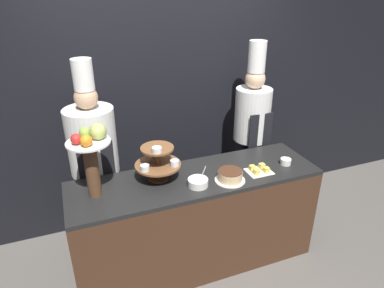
{
  "coord_description": "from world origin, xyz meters",
  "views": [
    {
      "loc": [
        -0.9,
        -1.93,
        2.33
      ],
      "look_at": [
        0.0,
        0.4,
        1.14
      ],
      "focal_mm": 32.0,
      "sensor_mm": 36.0,
      "label": 1
    }
  ],
  "objects_px": {
    "fruit_pedestal": "(91,153)",
    "cake_round": "(230,176)",
    "chef_center_left": "(251,129)",
    "chef_left": "(94,158)",
    "cake_square_tray": "(259,170)",
    "serving_bowl_near": "(198,182)",
    "tiered_stand": "(158,161)",
    "cup_white": "(286,162)"
  },
  "relations": [
    {
      "from": "fruit_pedestal",
      "to": "cake_round",
      "type": "height_order",
      "value": "fruit_pedestal"
    },
    {
      "from": "chef_center_left",
      "to": "chef_left",
      "type": "bearing_deg",
      "value": -179.99
    },
    {
      "from": "cake_square_tray",
      "to": "serving_bowl_near",
      "type": "bearing_deg",
      "value": -178.34
    },
    {
      "from": "tiered_stand",
      "to": "chef_left",
      "type": "xyz_separation_m",
      "value": [
        -0.45,
        0.43,
        -0.1
      ]
    },
    {
      "from": "fruit_pedestal",
      "to": "chef_left",
      "type": "distance_m",
      "value": 0.56
    },
    {
      "from": "tiered_stand",
      "to": "cake_round",
      "type": "relative_size",
      "value": 1.5
    },
    {
      "from": "cake_square_tray",
      "to": "cup_white",
      "type": "bearing_deg",
      "value": 6.56
    },
    {
      "from": "serving_bowl_near",
      "to": "chef_left",
      "type": "bearing_deg",
      "value": 137.78
    },
    {
      "from": "serving_bowl_near",
      "to": "tiered_stand",
      "type": "bearing_deg",
      "value": 141.41
    },
    {
      "from": "chef_left",
      "to": "cake_square_tray",
      "type": "bearing_deg",
      "value": -26.31
    },
    {
      "from": "serving_bowl_near",
      "to": "chef_center_left",
      "type": "height_order",
      "value": "chef_center_left"
    },
    {
      "from": "cup_white",
      "to": "serving_bowl_near",
      "type": "bearing_deg",
      "value": -176.67
    },
    {
      "from": "cake_square_tray",
      "to": "tiered_stand",
      "type": "bearing_deg",
      "value": 166.87
    },
    {
      "from": "serving_bowl_near",
      "to": "chef_left",
      "type": "xyz_separation_m",
      "value": [
        -0.71,
        0.64,
        0.04
      ]
    },
    {
      "from": "cake_round",
      "to": "chef_left",
      "type": "distance_m",
      "value": 1.18
    },
    {
      "from": "cup_white",
      "to": "chef_center_left",
      "type": "xyz_separation_m",
      "value": [
        -0.0,
        0.59,
        0.08
      ]
    },
    {
      "from": "serving_bowl_near",
      "to": "chef_center_left",
      "type": "xyz_separation_m",
      "value": [
        0.84,
        0.64,
        0.07
      ]
    },
    {
      "from": "cake_square_tray",
      "to": "serving_bowl_near",
      "type": "relative_size",
      "value": 1.28
    },
    {
      "from": "fruit_pedestal",
      "to": "serving_bowl_near",
      "type": "bearing_deg",
      "value": -12.2
    },
    {
      "from": "cup_white",
      "to": "chef_left",
      "type": "distance_m",
      "value": 1.66
    },
    {
      "from": "tiered_stand",
      "to": "cup_white",
      "type": "distance_m",
      "value": 1.12
    },
    {
      "from": "fruit_pedestal",
      "to": "cake_round",
      "type": "xyz_separation_m",
      "value": [
        1.02,
        -0.18,
        -0.3
      ]
    },
    {
      "from": "cake_round",
      "to": "chef_left",
      "type": "relative_size",
      "value": 0.13
    },
    {
      "from": "chef_left",
      "to": "chef_center_left",
      "type": "distance_m",
      "value": 1.55
    },
    {
      "from": "serving_bowl_near",
      "to": "chef_left",
      "type": "height_order",
      "value": "chef_left"
    },
    {
      "from": "tiered_stand",
      "to": "chef_center_left",
      "type": "distance_m",
      "value": 1.18
    },
    {
      "from": "chef_center_left",
      "to": "cake_square_tray",
      "type": "bearing_deg",
      "value": -114.23
    },
    {
      "from": "cake_round",
      "to": "chef_left",
      "type": "height_order",
      "value": "chef_left"
    },
    {
      "from": "cup_white",
      "to": "chef_center_left",
      "type": "bearing_deg",
      "value": 90.36
    },
    {
      "from": "fruit_pedestal",
      "to": "chef_center_left",
      "type": "xyz_separation_m",
      "value": [
        1.59,
        0.48,
        -0.24
      ]
    },
    {
      "from": "cup_white",
      "to": "chef_left",
      "type": "relative_size",
      "value": 0.05
    },
    {
      "from": "fruit_pedestal",
      "to": "chef_center_left",
      "type": "bearing_deg",
      "value": 16.77
    },
    {
      "from": "cup_white",
      "to": "fruit_pedestal",
      "type": "bearing_deg",
      "value": 175.93
    },
    {
      "from": "fruit_pedestal",
      "to": "cake_round",
      "type": "relative_size",
      "value": 2.28
    },
    {
      "from": "chef_left",
      "to": "fruit_pedestal",
      "type": "bearing_deg",
      "value": -95.28
    },
    {
      "from": "fruit_pedestal",
      "to": "cup_white",
      "type": "relative_size",
      "value": 6.04
    },
    {
      "from": "cake_round",
      "to": "cup_white",
      "type": "distance_m",
      "value": 0.58
    },
    {
      "from": "chef_center_left",
      "to": "fruit_pedestal",
      "type": "bearing_deg",
      "value": -163.23
    },
    {
      "from": "cake_round",
      "to": "serving_bowl_near",
      "type": "height_order",
      "value": "serving_bowl_near"
    },
    {
      "from": "cup_white",
      "to": "cake_round",
      "type": "bearing_deg",
      "value": -173.04
    },
    {
      "from": "cup_white",
      "to": "serving_bowl_near",
      "type": "height_order",
      "value": "serving_bowl_near"
    },
    {
      "from": "cup_white",
      "to": "serving_bowl_near",
      "type": "distance_m",
      "value": 0.84
    }
  ]
}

